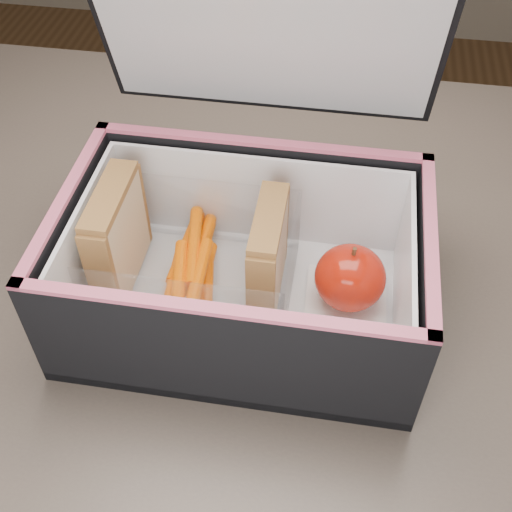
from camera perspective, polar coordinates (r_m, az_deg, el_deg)
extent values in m
cube|color=brown|center=(0.65, -0.60, -2.78)|extent=(1.20, 0.80, 0.03)
cube|color=black|center=(0.58, 1.05, 19.52)|extent=(0.31, 0.07, 0.19)
cube|color=tan|center=(0.60, -12.87, 1.67)|extent=(0.01, 0.09, 0.10)
cube|color=#DB6C6F|center=(0.60, -12.12, 1.33)|extent=(0.01, 0.09, 0.09)
cube|color=tan|center=(0.59, -11.47, 1.51)|extent=(0.01, 0.09, 0.10)
cube|color=brown|center=(0.56, -12.97, 5.22)|extent=(0.03, 0.09, 0.01)
cube|color=tan|center=(0.57, 0.35, -0.04)|extent=(0.01, 0.09, 0.09)
cube|color=#DB6C6F|center=(0.57, 1.07, -0.37)|extent=(0.01, 0.08, 0.08)
cube|color=tan|center=(0.57, 1.81, -0.21)|extent=(0.01, 0.09, 0.09)
cube|color=brown|center=(0.54, 1.15, 3.38)|extent=(0.02, 0.09, 0.01)
cylinder|color=#DE6800|center=(0.63, -4.90, 0.14)|extent=(0.01, 0.10, 0.01)
cylinder|color=#DE6800|center=(0.61, -5.03, 0.24)|extent=(0.01, 0.10, 0.01)
cylinder|color=#DE6800|center=(0.58, -6.87, -2.44)|extent=(0.03, 0.10, 0.01)
cylinder|color=#DE6800|center=(0.60, -4.87, -2.44)|extent=(0.01, 0.10, 0.01)
cylinder|color=#DE6800|center=(0.62, -6.16, 1.00)|extent=(0.02, 0.10, 0.01)
cylinder|color=#DE6800|center=(0.58, -5.25, -2.23)|extent=(0.02, 0.10, 0.01)
cylinder|color=#DE6800|center=(0.59, -4.48, -4.17)|extent=(0.03, 0.10, 0.01)
cylinder|color=#DE6800|center=(0.59, -7.48, -3.03)|extent=(0.02, 0.10, 0.01)
cylinder|color=#DE6800|center=(0.61, -5.54, 0.89)|extent=(0.03, 0.10, 0.01)
cylinder|color=#DE6800|center=(0.60, -7.39, -3.36)|extent=(0.02, 0.10, 0.01)
cube|color=white|center=(0.60, 7.96, -3.96)|extent=(0.08, 0.08, 0.01)
ellipsoid|color=#98170C|center=(0.58, 8.36, -1.92)|extent=(0.07, 0.07, 0.06)
cylinder|color=#49301A|center=(0.55, 8.72, 0.38)|extent=(0.00, 0.01, 0.01)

